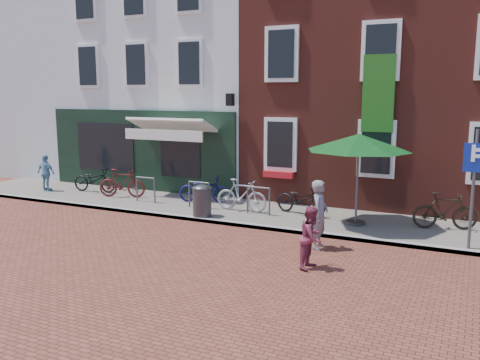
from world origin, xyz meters
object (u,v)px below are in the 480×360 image
at_px(boy, 312,237).
at_px(litter_bin, 202,199).
at_px(parasol, 359,139).
at_px(bicycle_0, 95,180).
at_px(bicycle_3, 242,195).
at_px(bicycle_2, 204,189).
at_px(woman, 319,215).
at_px(bicycle_4, 301,200).
at_px(bicycle_1, 122,183).
at_px(bicycle_5, 445,211).
at_px(cafe_person, 46,173).
at_px(parking_sign, 474,174).

bearing_deg(boy, litter_bin, 63.38).
distance_m(parasol, bicycle_0, 9.70).
height_order(bicycle_0, bicycle_3, bicycle_3).
bearing_deg(bicycle_2, bicycle_0, 76.86).
distance_m(woman, bicycle_4, 2.96).
height_order(woman, bicycle_1, woman).
height_order(bicycle_0, bicycle_2, same).
height_order(boy, bicycle_5, boy).
relative_size(woman, bicycle_3, 1.01).
distance_m(parasol, bicycle_4, 2.58).
height_order(bicycle_1, bicycle_4, bicycle_1).
distance_m(litter_bin, bicycle_4, 2.89).
xyz_separation_m(litter_bin, cafe_person, (-7.01, 0.94, 0.15)).
bearing_deg(bicycle_5, bicycle_2, 73.00).
bearing_deg(bicycle_1, woman, -125.20).
bearing_deg(bicycle_2, boy, -145.29).
bearing_deg(parking_sign, boy, -139.46).
bearing_deg(bicycle_1, bicycle_4, -105.57).
distance_m(cafe_person, bicycle_3, 7.77).
relative_size(cafe_person, bicycle_5, 0.82).
distance_m(parasol, bicycle_5, 2.91).
xyz_separation_m(bicycle_0, bicycle_3, (6.04, -0.44, 0.05)).
height_order(woman, cafe_person, woman).
relative_size(woman, boy, 1.23).
height_order(woman, bicycle_2, woman).
bearing_deg(parking_sign, bicycle_5, 111.97).
distance_m(boy, cafe_person, 11.65).
height_order(parking_sign, bicycle_1, parking_sign).
distance_m(cafe_person, bicycle_5, 13.45).
relative_size(litter_bin, bicycle_1, 0.61).
height_order(boy, bicycle_1, boy).
bearing_deg(bicycle_3, woman, -127.33).
xyz_separation_m(woman, bicycle_2, (-4.70, 2.84, -0.28)).
bearing_deg(bicycle_0, bicycle_5, -97.91).
relative_size(litter_bin, bicycle_5, 0.61).
bearing_deg(bicycle_5, bicycle_3, 78.34).
relative_size(boy, bicycle_5, 0.82).
relative_size(parking_sign, bicycle_0, 1.64).
bearing_deg(bicycle_4, boy, -143.05).
height_order(bicycle_2, bicycle_3, bicycle_3).
bearing_deg(bicycle_5, boy, 134.44).
xyz_separation_m(boy, bicycle_3, (-3.34, 3.67, -0.07)).
relative_size(parking_sign, cafe_person, 2.07).
xyz_separation_m(parking_sign, bicycle_0, (-12.34, 1.58, -1.29)).
bearing_deg(boy, parking_sign, -43.75).
bearing_deg(litter_bin, bicycle_5, 12.96).
height_order(cafe_person, bicycle_2, cafe_person).
xyz_separation_m(woman, cafe_person, (-10.85, 2.13, -0.05)).
height_order(bicycle_4, bicycle_5, bicycle_5).
relative_size(parasol, bicycle_3, 1.72).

